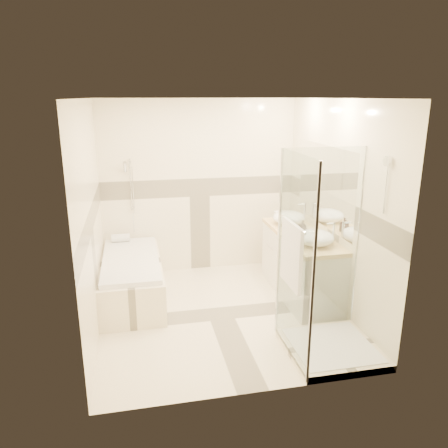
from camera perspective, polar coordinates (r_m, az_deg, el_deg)
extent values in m
cube|color=#FCEDC8|center=(5.38, -0.51, -11.66)|extent=(2.80, 3.00, 0.01)
cube|color=white|center=(4.75, -0.58, 16.15)|extent=(2.80, 3.00, 0.01)
cube|color=#FFEFCB|center=(6.36, -3.22, 4.79)|extent=(2.80, 0.01, 2.50)
cube|color=#FFEFCB|center=(3.52, 4.29, -4.83)|extent=(2.80, 0.01, 2.50)
cube|color=#FFEFCB|center=(4.85, -17.04, 0.43)|extent=(0.01, 3.00, 2.50)
cube|color=#FFEFCB|center=(5.36, 14.35, 2.12)|extent=(0.01, 3.00, 2.50)
cube|color=white|center=(5.58, 13.00, 4.85)|extent=(0.01, 1.60, 1.00)
cylinder|color=silver|center=(6.24, -12.10, 5.16)|extent=(0.02, 0.02, 0.70)
cube|color=#FFEFCB|center=(5.77, -11.92, -7.19)|extent=(0.75, 1.70, 0.50)
cube|color=white|center=(5.67, -12.08, -4.59)|extent=(0.69, 1.60, 0.06)
ellipsoid|color=white|center=(5.69, -12.05, -5.06)|extent=(0.56, 1.40, 0.16)
cube|color=white|center=(5.77, 9.95, -5.48)|extent=(0.55, 1.60, 0.80)
cylinder|color=silver|center=(5.27, 8.68, -5.81)|extent=(0.01, 0.24, 0.01)
cylinder|color=silver|center=(5.98, 6.03, -3.01)|extent=(0.01, 0.24, 0.01)
cube|color=#F4CD81|center=(5.63, 10.16, -1.46)|extent=(0.57, 1.62, 0.05)
cube|color=#FFEFCB|center=(4.76, 13.85, -15.56)|extent=(0.90, 0.90, 0.08)
cube|color=white|center=(4.74, 13.89, -15.09)|extent=(0.80, 0.80, 0.01)
cube|color=white|center=(4.16, 9.23, -4.74)|extent=(0.01, 0.90, 2.00)
cube|color=white|center=(4.71, 12.38, -2.39)|extent=(0.90, 0.01, 2.00)
cylinder|color=silver|center=(3.77, 11.58, -7.13)|extent=(0.03, 0.03, 2.00)
cylinder|color=silver|center=(4.55, 7.15, -2.78)|extent=(0.03, 0.03, 2.00)
cylinder|color=silver|center=(4.91, 17.16, -1.97)|extent=(0.03, 0.03, 2.00)
cylinder|color=silver|center=(4.31, 20.55, 7.72)|extent=(0.03, 0.10, 0.10)
cylinder|color=silver|center=(4.03, 8.98, -0.01)|extent=(0.02, 0.60, 0.02)
cube|color=white|center=(4.12, 8.80, -4.01)|extent=(0.04, 0.48, 0.62)
ellipsoid|color=white|center=(5.98, 8.48, 0.82)|extent=(0.44, 0.44, 0.18)
ellipsoid|color=white|center=(5.19, 11.84, -1.76)|extent=(0.44, 0.44, 0.18)
cylinder|color=silver|center=(6.05, 10.50, 1.43)|extent=(0.03, 0.03, 0.28)
cylinder|color=silver|center=(6.00, 10.12, 2.52)|extent=(0.10, 0.02, 0.02)
cylinder|color=silver|center=(5.27, 14.12, -1.13)|extent=(0.03, 0.03, 0.26)
cylinder|color=silver|center=(5.22, 13.73, 0.03)|extent=(0.09, 0.02, 0.02)
imported|color=black|center=(5.55, 10.20, -0.45)|extent=(0.09, 0.09, 0.18)
imported|color=black|center=(5.54, 10.26, -0.62)|extent=(0.14, 0.14, 0.16)
cube|color=white|center=(6.24, 7.62, 1.07)|extent=(0.17, 0.27, 0.09)
cylinder|color=white|center=(6.28, -13.35, -1.78)|extent=(0.25, 0.11, 0.11)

